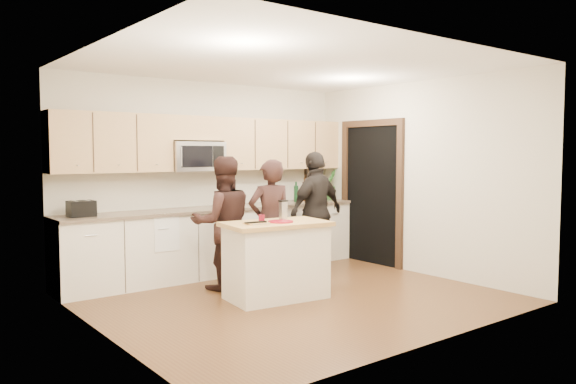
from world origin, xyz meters
TOP-DOWN VIEW (x-y plane):
  - floor at (0.00, 0.00)m, footprint 4.50×4.50m
  - room_shell at (0.00, 0.00)m, footprint 4.52×4.02m
  - back_cabinetry at (0.00, 1.69)m, footprint 4.50×0.66m
  - upper_cabinetry at (0.03, 1.83)m, footprint 4.50×0.33m
  - microwave at (-0.31, 1.80)m, footprint 0.76×0.41m
  - doorway at (2.23, 0.90)m, footprint 0.06×1.25m
  - framed_picture at (1.95, 1.98)m, footprint 0.30×0.03m
  - dish_towel at (-0.95, 1.50)m, footprint 0.34×0.60m
  - island at (-0.19, 0.10)m, footprint 1.28×0.85m
  - red_plate at (-0.16, 0.04)m, footprint 0.29×0.29m
  - box_grater at (-0.05, 0.14)m, footprint 0.10×0.06m
  - drink_glass at (-0.39, 0.10)m, footprint 0.07×0.07m
  - cutting_board at (-0.48, 0.08)m, footprint 0.28×0.21m
  - tongs at (-0.51, 0.04)m, footprint 0.27×0.07m
  - knife at (-0.53, -0.09)m, footprint 0.20×0.05m
  - toaster at (-1.91, 1.67)m, footprint 0.30×0.23m
  - bottle_cluster at (1.74, 1.69)m, footprint 0.73×0.40m
  - orchid at (2.10, 1.72)m, footprint 0.34×0.31m
  - woman_left at (0.13, 0.65)m, footprint 0.65×0.49m
  - woman_center at (-0.43, 0.89)m, footprint 0.95×0.83m
  - woman_right at (1.14, 0.93)m, footprint 1.06×0.56m

SIDE VIEW (x-z plane):
  - floor at x=0.00m, z-range 0.00..0.00m
  - island at x=-0.19m, z-range 0.00..0.90m
  - back_cabinetry at x=0.00m, z-range 0.00..0.94m
  - dish_towel at x=-0.95m, z-range 0.56..1.04m
  - woman_left at x=0.13m, z-range 0.00..1.62m
  - woman_center at x=-0.43m, z-range 0.00..1.66m
  - woman_right at x=1.14m, z-range 0.00..1.72m
  - red_plate at x=-0.16m, z-range 0.90..0.92m
  - cutting_board at x=-0.48m, z-range 0.90..0.92m
  - knife at x=-0.53m, z-range 0.92..0.92m
  - tongs at x=-0.51m, z-range 0.92..0.93m
  - drink_glass at x=-0.39m, z-range 0.90..1.00m
  - box_grater at x=-0.05m, z-range 0.92..1.15m
  - toaster at x=-1.91m, z-range 0.94..1.13m
  - bottle_cluster at x=1.74m, z-range 0.93..1.29m
  - doorway at x=2.23m, z-range 0.06..2.26m
  - orchid at x=2.10m, z-range 0.94..1.43m
  - framed_picture at x=1.95m, z-range 1.09..1.47m
  - microwave at x=-0.31m, z-range 1.45..1.85m
  - room_shell at x=0.00m, z-range 0.38..3.09m
  - upper_cabinetry at x=0.03m, z-range 1.47..2.22m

